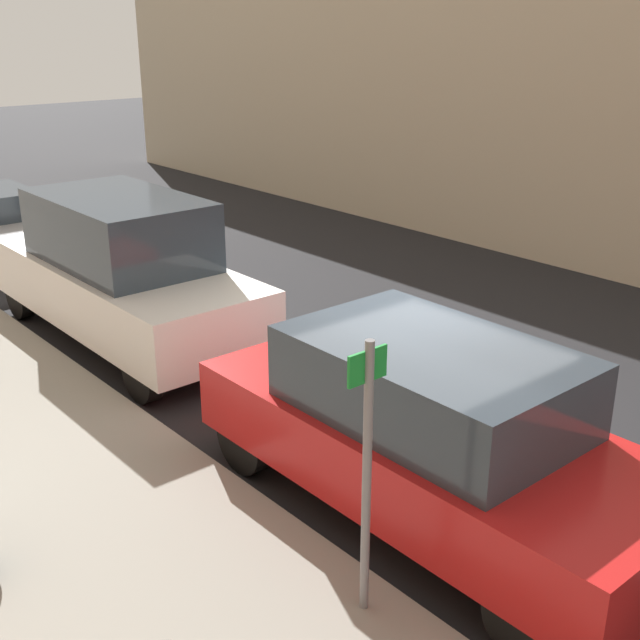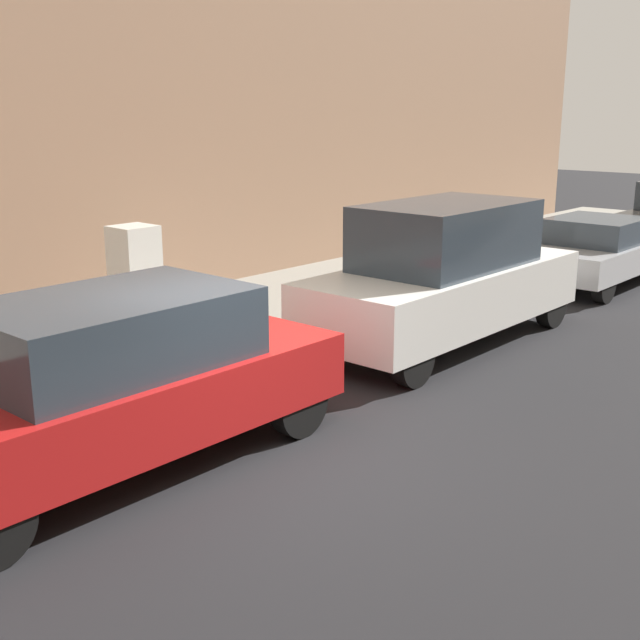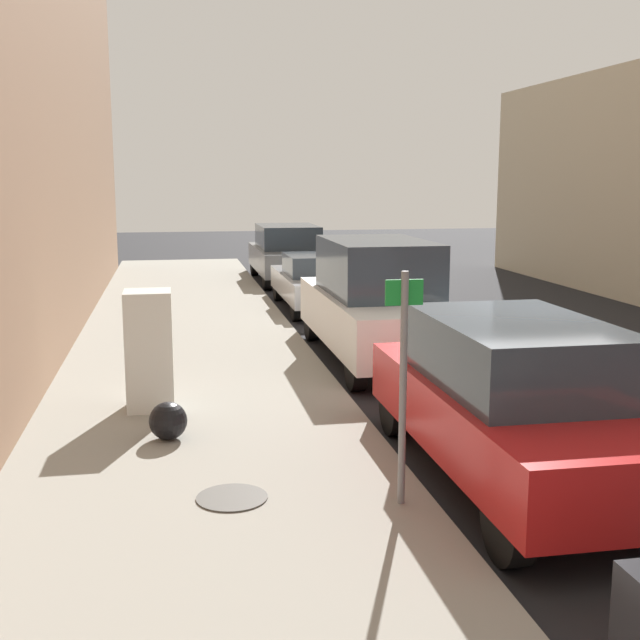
# 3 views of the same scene
# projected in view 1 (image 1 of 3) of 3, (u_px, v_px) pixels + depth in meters

# --- Properties ---
(ground_plane) EXTENTS (80.00, 80.00, 0.00)m
(ground_plane) POSITION_uv_depth(u_px,v_px,m) (414.00, 436.00, 9.13)
(ground_plane) COLOR black
(sidewalk_slab) EXTENTS (4.32, 44.00, 0.14)m
(sidewalk_slab) POSITION_uv_depth(u_px,v_px,m) (47.00, 597.00, 6.48)
(sidewalk_slab) COLOR gray
(sidewalk_slab) RESTS_ON ground
(street_sign_post) EXTENTS (0.36, 0.07, 2.25)m
(street_sign_post) POSITION_uv_depth(u_px,v_px,m) (367.00, 465.00, 5.82)
(street_sign_post) COLOR slate
(street_sign_post) RESTS_ON sidewalk_slab
(parked_suv_red) EXTENTS (1.90, 4.77, 1.77)m
(parked_suv_red) POSITION_uv_depth(u_px,v_px,m) (428.00, 430.00, 7.35)
(parked_suv_red) COLOR red
(parked_suv_red) RESTS_ON ground
(parked_van_white) EXTENTS (1.90, 5.14, 2.15)m
(parked_van_white) POSITION_uv_depth(u_px,v_px,m) (123.00, 271.00, 11.49)
(parked_van_white) COLOR silver
(parked_van_white) RESTS_ON ground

